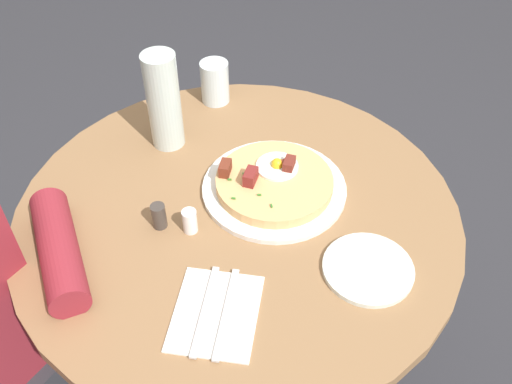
{
  "coord_description": "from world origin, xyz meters",
  "views": [
    {
      "loc": [
        0.63,
        0.46,
        1.54
      ],
      "look_at": [
        -0.04,
        0.02,
        0.75
      ],
      "focal_mm": 39.4,
      "sensor_mm": 36.0,
      "label": 1
    }
  ],
  "objects_px": {
    "pizza_plate": "(274,188)",
    "water_glass": "(215,82)",
    "pepper_shaker": "(159,216)",
    "breakfast_pizza": "(274,181)",
    "water_bottle": "(164,101)",
    "fork": "(205,310)",
    "knife": "(226,313)",
    "bread_plate": "(369,267)",
    "salt_shaker": "(190,221)",
    "dining_table": "(239,263)"
  },
  "relations": [
    {
      "from": "fork",
      "to": "pepper_shaker",
      "type": "bearing_deg",
      "value": -144.24
    },
    {
      "from": "fork",
      "to": "salt_shaker",
      "type": "xyz_separation_m",
      "value": [
        -0.13,
        -0.13,
        0.02
      ]
    },
    {
      "from": "pizza_plate",
      "to": "salt_shaker",
      "type": "relative_size",
      "value": 5.88
    },
    {
      "from": "water_bottle",
      "to": "salt_shaker",
      "type": "distance_m",
      "value": 0.29
    },
    {
      "from": "pizza_plate",
      "to": "pepper_shaker",
      "type": "xyz_separation_m",
      "value": [
        0.2,
        -0.13,
        0.02
      ]
    },
    {
      "from": "dining_table",
      "to": "salt_shaker",
      "type": "bearing_deg",
      "value": -23.04
    },
    {
      "from": "breakfast_pizza",
      "to": "knife",
      "type": "height_order",
      "value": "breakfast_pizza"
    },
    {
      "from": "knife",
      "to": "water_bottle",
      "type": "xyz_separation_m",
      "value": [
        -0.3,
        -0.37,
        0.1
      ]
    },
    {
      "from": "dining_table",
      "to": "pizza_plate",
      "type": "bearing_deg",
      "value": 157.37
    },
    {
      "from": "salt_shaker",
      "to": "bread_plate",
      "type": "bearing_deg",
      "value": 107.15
    },
    {
      "from": "breakfast_pizza",
      "to": "water_bottle",
      "type": "height_order",
      "value": "water_bottle"
    },
    {
      "from": "pizza_plate",
      "to": "salt_shaker",
      "type": "bearing_deg",
      "value": -22.85
    },
    {
      "from": "bread_plate",
      "to": "pepper_shaker",
      "type": "xyz_separation_m",
      "value": [
        0.12,
        -0.38,
        0.02
      ]
    },
    {
      "from": "fork",
      "to": "water_glass",
      "type": "bearing_deg",
      "value": -169.78
    },
    {
      "from": "bread_plate",
      "to": "knife",
      "type": "xyz_separation_m",
      "value": [
        0.22,
        -0.16,
        0.0
      ]
    },
    {
      "from": "breakfast_pizza",
      "to": "pepper_shaker",
      "type": "distance_m",
      "value": 0.24
    },
    {
      "from": "bread_plate",
      "to": "water_bottle",
      "type": "xyz_separation_m",
      "value": [
        -0.08,
        -0.53,
        0.11
      ]
    },
    {
      "from": "salt_shaker",
      "to": "pepper_shaker",
      "type": "distance_m",
      "value": 0.06
    },
    {
      "from": "pizza_plate",
      "to": "water_glass",
      "type": "bearing_deg",
      "value": -123.7
    },
    {
      "from": "knife",
      "to": "pepper_shaker",
      "type": "height_order",
      "value": "pepper_shaker"
    },
    {
      "from": "bread_plate",
      "to": "water_glass",
      "type": "distance_m",
      "value": 0.61
    },
    {
      "from": "breakfast_pizza",
      "to": "bread_plate",
      "type": "height_order",
      "value": "breakfast_pizza"
    },
    {
      "from": "water_bottle",
      "to": "water_glass",
      "type": "bearing_deg",
      "value": -177.54
    },
    {
      "from": "bread_plate",
      "to": "fork",
      "type": "xyz_separation_m",
      "value": [
        0.23,
        -0.19,
        0.0
      ]
    },
    {
      "from": "breakfast_pizza",
      "to": "water_glass",
      "type": "relative_size",
      "value": 2.31
    },
    {
      "from": "bread_plate",
      "to": "water_bottle",
      "type": "height_order",
      "value": "water_bottle"
    },
    {
      "from": "water_glass",
      "to": "water_bottle",
      "type": "bearing_deg",
      "value": 2.46
    },
    {
      "from": "pizza_plate",
      "to": "knife",
      "type": "distance_m",
      "value": 0.31
    },
    {
      "from": "water_glass",
      "to": "knife",
      "type": "bearing_deg",
      "value": 37.85
    },
    {
      "from": "breakfast_pizza",
      "to": "fork",
      "type": "bearing_deg",
      "value": 11.1
    },
    {
      "from": "breakfast_pizza",
      "to": "fork",
      "type": "distance_m",
      "value": 0.32
    },
    {
      "from": "knife",
      "to": "water_glass",
      "type": "height_order",
      "value": "water_glass"
    },
    {
      "from": "salt_shaker",
      "to": "pepper_shaker",
      "type": "xyz_separation_m",
      "value": [
        0.02,
        -0.06,
        0.0
      ]
    },
    {
      "from": "fork",
      "to": "breakfast_pizza",
      "type": "bearing_deg",
      "value": 166.74
    },
    {
      "from": "fork",
      "to": "knife",
      "type": "height_order",
      "value": "same"
    },
    {
      "from": "pizza_plate",
      "to": "water_glass",
      "type": "distance_m",
      "value": 0.35
    },
    {
      "from": "breakfast_pizza",
      "to": "water_glass",
      "type": "bearing_deg",
      "value": -123.79
    },
    {
      "from": "water_glass",
      "to": "pepper_shaker",
      "type": "height_order",
      "value": "water_glass"
    },
    {
      "from": "water_glass",
      "to": "breakfast_pizza",
      "type": "bearing_deg",
      "value": 56.21
    },
    {
      "from": "pizza_plate",
      "to": "water_bottle",
      "type": "distance_m",
      "value": 0.3
    },
    {
      "from": "pepper_shaker",
      "to": "water_glass",
      "type": "bearing_deg",
      "value": -158.33
    },
    {
      "from": "bread_plate",
      "to": "knife",
      "type": "relative_size",
      "value": 0.91
    },
    {
      "from": "knife",
      "to": "water_bottle",
      "type": "bearing_deg",
      "value": -153.32
    },
    {
      "from": "water_glass",
      "to": "water_bottle",
      "type": "height_order",
      "value": "water_bottle"
    },
    {
      "from": "pizza_plate",
      "to": "knife",
      "type": "xyz_separation_m",
      "value": [
        0.3,
        0.09,
        0.0
      ]
    },
    {
      "from": "fork",
      "to": "knife",
      "type": "relative_size",
      "value": 1.0
    },
    {
      "from": "water_bottle",
      "to": "dining_table",
      "type": "bearing_deg",
      "value": 70.58
    },
    {
      "from": "pizza_plate",
      "to": "breakfast_pizza",
      "type": "relative_size",
      "value": 1.24
    },
    {
      "from": "fork",
      "to": "water_glass",
      "type": "height_order",
      "value": "water_glass"
    },
    {
      "from": "dining_table",
      "to": "pepper_shaker",
      "type": "bearing_deg",
      "value": -39.16
    }
  ]
}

